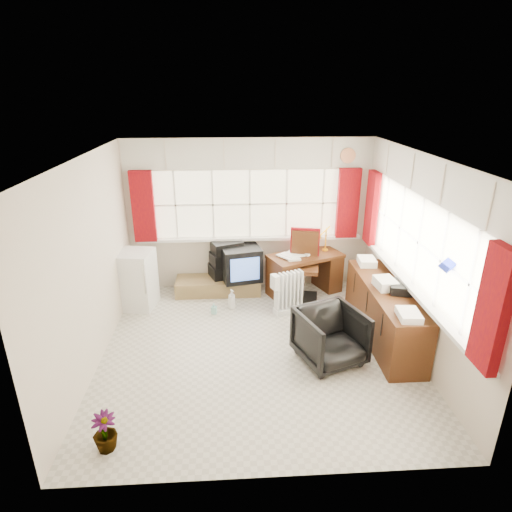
{
  "coord_description": "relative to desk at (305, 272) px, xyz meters",
  "views": [
    {
      "loc": [
        -0.31,
        -4.79,
        3.22
      ],
      "look_at": [
        0.01,
        0.55,
        1.1
      ],
      "focal_mm": 30.0,
      "sensor_mm": 36.0,
      "label": 1
    }
  ],
  "objects": [
    {
      "name": "ground",
      "position": [
        -0.89,
        -1.62,
        -0.38
      ],
      "size": [
        4.0,
        4.0,
        0.0
      ],
      "primitive_type": "plane",
      "color": "beige",
      "rests_on": "ground"
    },
    {
      "name": "room_walls",
      "position": [
        -0.89,
        -1.62,
        1.12
      ],
      "size": [
        4.0,
        4.0,
        4.0
      ],
      "color": "beige",
      "rests_on": "ground"
    },
    {
      "name": "window_back",
      "position": [
        -0.89,
        0.32,
        0.56
      ],
      "size": [
        3.7,
        0.12,
        3.6
      ],
      "color": "#FFF4C9",
      "rests_on": "room_walls"
    },
    {
      "name": "window_right",
      "position": [
        1.06,
        -1.62,
        0.56
      ],
      "size": [
        0.12,
        3.7,
        3.6
      ],
      "color": "#FFF4C9",
      "rests_on": "room_walls"
    },
    {
      "name": "curtains",
      "position": [
        0.04,
        -0.69,
        1.07
      ],
      "size": [
        3.83,
        3.83,
        1.15
      ],
      "color": "#920C08",
      "rests_on": "room_walls"
    },
    {
      "name": "overhead_cabinets",
      "position": [
        0.09,
        -0.64,
        1.87
      ],
      "size": [
        3.98,
        3.98,
        0.48
      ],
      "color": "beige",
      "rests_on": "room_walls"
    },
    {
      "name": "desk",
      "position": [
        0.0,
        0.0,
        0.0
      ],
      "size": [
        1.32,
        1.0,
        0.72
      ],
      "color": "#472710",
      "rests_on": "ground"
    },
    {
      "name": "desk_lamp",
      "position": [
        0.36,
        0.18,
        0.6
      ],
      "size": [
        0.18,
        0.17,
        0.42
      ],
      "color": "#F3AB0A",
      "rests_on": "desk"
    },
    {
      "name": "task_chair",
      "position": [
        -0.04,
        -0.12,
        0.22
      ],
      "size": [
        0.56,
        0.59,
        1.14
      ],
      "color": "black",
      "rests_on": "ground"
    },
    {
      "name": "office_chair",
      "position": [
        -0.0,
        -1.92,
        -0.04
      ],
      "size": [
        0.96,
        0.97,
        0.69
      ],
      "primitive_type": "imported",
      "rotation": [
        0.0,
        0.0,
        0.36
      ],
      "color": "black",
      "rests_on": "ground"
    },
    {
      "name": "radiator",
      "position": [
        -0.35,
        -0.65,
        -0.11
      ],
      "size": [
        0.48,
        0.33,
        0.66
      ],
      "color": "white",
      "rests_on": "ground"
    },
    {
      "name": "credenza",
      "position": [
        0.84,
        -1.42,
        0.01
      ],
      "size": [
        0.5,
        2.0,
        0.85
      ],
      "color": "#472710",
      "rests_on": "ground"
    },
    {
      "name": "file_tray",
      "position": [
        0.97,
        -1.53,
        0.43
      ],
      "size": [
        0.34,
        0.4,
        0.12
      ],
      "primitive_type": "cube",
      "rotation": [
        0.0,
        0.0,
        -0.22
      ],
      "color": "black",
      "rests_on": "credenza"
    },
    {
      "name": "tv_bench",
      "position": [
        -1.44,
        0.1,
        -0.26
      ],
      "size": [
        1.4,
        0.5,
        0.25
      ],
      "primitive_type": "cube",
      "color": "olive",
      "rests_on": "ground"
    },
    {
      "name": "crt_tv",
      "position": [
        -1.05,
        0.09,
        0.15
      ],
      "size": [
        0.72,
        0.68,
        0.56
      ],
      "color": "black",
      "rests_on": "tv_bench"
    },
    {
      "name": "hifi_stack",
      "position": [
        -1.28,
        0.23,
        0.15
      ],
      "size": [
        0.67,
        0.54,
        0.61
      ],
      "color": "black",
      "rests_on": "tv_bench"
    },
    {
      "name": "mini_fridge",
      "position": [
        -2.69,
        -0.29,
        0.07
      ],
      "size": [
        0.61,
        0.62,
        0.9
      ],
      "color": "white",
      "rests_on": "ground"
    },
    {
      "name": "spray_bottle_a",
      "position": [
        -1.21,
        -0.47,
        -0.22
      ],
      "size": [
        0.17,
        0.17,
        0.32
      ],
      "primitive_type": "imported",
      "rotation": [
        0.0,
        0.0,
        0.56
      ],
      "color": "silver",
      "rests_on": "ground"
    },
    {
      "name": "spray_bottle_b",
      "position": [
        -1.49,
        -0.63,
        -0.3
      ],
      "size": [
        0.09,
        0.09,
        0.17
      ],
      "primitive_type": "imported",
      "rotation": [
        0.0,
        0.0,
        -0.21
      ],
      "color": "#8FD5CA",
      "rests_on": "ground"
    },
    {
      "name": "flower_vase",
      "position": [
        -2.43,
        -3.2,
        -0.18
      ],
      "size": [
        0.28,
        0.28,
        0.41
      ],
      "primitive_type": "imported",
      "rotation": [
        0.0,
        0.0,
        0.26
      ],
      "color": "black",
      "rests_on": "ground"
    }
  ]
}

